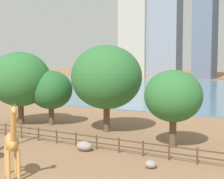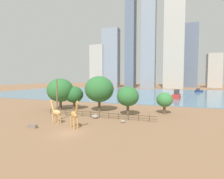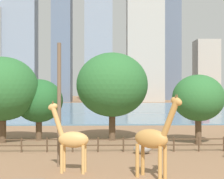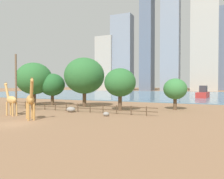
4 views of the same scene
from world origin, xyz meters
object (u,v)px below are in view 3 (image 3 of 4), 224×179
giraffe_companion (154,139)px  boat_ferry (198,108)px  giraffe_tall (71,139)px  tree_left_small (198,98)px  tree_left_large (39,101)px  boat_sailboat (204,103)px  utility_pole (59,105)px  tree_right_tall (3,89)px  tree_right_small (112,85)px  boulder_near_fence (142,149)px

giraffe_companion → boat_ferry: giraffe_companion is taller
giraffe_tall → boat_ferry: size_ratio=0.53×
tree_left_small → tree_left_large: bearing=169.4°
tree_left_large → boat_sailboat: size_ratio=1.26×
giraffe_companion → boat_ferry: (17.95, 54.08, -0.97)m
tree_left_large → utility_pole: bearing=-73.4°
tree_right_tall → tree_right_small: (11.32, 1.38, 0.44)m
giraffe_tall → tree_right_tall: size_ratio=0.53×
giraffe_companion → tree_left_large: 19.14m
giraffe_companion → tree_right_tall: tree_right_tall is taller
tree_left_large → giraffe_tall: bearing=-71.7°
utility_pole → tree_left_small: utility_pole is taller
giraffe_companion → tree_left_large: tree_left_large is taller
utility_pole → tree_left_large: 13.30m
utility_pole → tree_left_small: 15.95m
boulder_near_fence → boat_ferry: boat_ferry is taller
giraffe_tall → tree_left_small: bearing=-125.9°
boat_sailboat → giraffe_companion: bearing=-135.4°
boat_sailboat → utility_pole: bearing=-139.4°
giraffe_tall → boulder_near_fence: size_ratio=3.21×
utility_pole → tree_right_tall: bearing=122.9°
boat_ferry → tree_right_tall: bearing=-32.2°
tree_right_tall → tree_left_small: bearing=-4.2°
tree_left_large → tree_right_tall: bearing=-154.6°
giraffe_companion → tree_right_tall: bearing=171.1°
giraffe_tall → tree_left_small: (11.67, 11.47, 2.42)m
giraffe_tall → tree_right_small: size_ratio=0.50×
giraffe_tall → tree_left_small: size_ratio=0.68×
tree_left_small → tree_right_small: 9.14m
utility_pole → tree_right_small: size_ratio=0.93×
boulder_near_fence → tree_left_small: tree_left_small is taller
giraffe_tall → tree_right_tall: (-8.22, 12.94, 3.35)m
utility_pole → boat_ferry: utility_pole is taller
giraffe_tall → utility_pole: 3.03m
giraffe_companion → boulder_near_fence: bearing=126.8°
tree_left_small → boat_ferry: size_ratio=0.79×
tree_right_tall → boat_sailboat: bearing=60.9°
utility_pole → tree_left_large: bearing=106.6°
tree_left_small → tree_right_small: (-8.57, 2.85, 1.37)m
tree_left_small → giraffe_tall: bearing=-135.5°
tree_right_tall → tree_right_small: size_ratio=0.94×
boat_ferry → boat_sailboat: boat_sailboat is taller
giraffe_companion → tree_left_large: size_ratio=0.79×
boulder_near_fence → tree_right_small: tree_right_small is taller
utility_pole → boulder_near_fence: (6.46, 4.66, -3.98)m
tree_right_tall → boat_sailboat: tree_right_tall is taller
tree_left_large → boat_ferry: 47.17m
boulder_near_fence → tree_left_large: size_ratio=0.22×
tree_right_tall → tree_right_small: bearing=7.0°
tree_left_large → tree_right_tall: (-3.41, -1.62, 1.30)m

